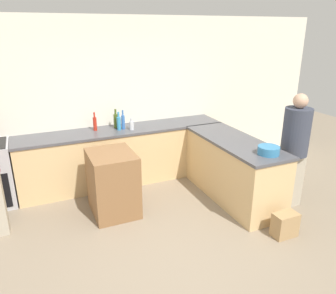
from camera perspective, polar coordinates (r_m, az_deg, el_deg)
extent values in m
plane|color=gray|center=(4.06, 1.61, -17.88)|extent=(14.00, 14.00, 0.00)
cube|color=silver|center=(5.65, -9.06, 8.07)|extent=(8.00, 0.06, 2.70)
cube|color=#D6B27A|center=(5.60, -7.66, -1.62)|extent=(3.38, 0.62, 0.90)
cube|color=#4C4C51|center=(5.44, -7.89, 2.97)|extent=(3.41, 0.65, 0.04)
cube|color=#D6B27A|center=(5.11, 11.22, -3.98)|extent=(0.66, 1.83, 0.90)
cube|color=#4C4C51|center=(4.95, 11.58, 0.99)|extent=(0.69, 1.86, 0.04)
cube|color=brown|center=(4.68, -9.58, -6.22)|extent=(0.61, 0.73, 0.90)
cylinder|color=teal|center=(4.47, 17.11, -0.56)|extent=(0.28, 0.28, 0.11)
cylinder|color=#338CBF|center=(5.35, -8.55, 4.06)|extent=(0.07, 0.07, 0.21)
cylinder|color=#338CBF|center=(5.31, -8.64, 5.61)|extent=(0.03, 0.03, 0.08)
cylinder|color=red|center=(5.39, -12.60, 3.93)|extent=(0.06, 0.06, 0.22)
cylinder|color=red|center=(5.36, -12.72, 5.48)|extent=(0.03, 0.03, 0.08)
cylinder|color=silver|center=(5.35, -6.38, 3.73)|extent=(0.08, 0.08, 0.14)
cylinder|color=silver|center=(5.32, -6.41, 4.73)|extent=(0.03, 0.03, 0.05)
cylinder|color=#475B1E|center=(5.48, -9.06, 4.47)|extent=(0.07, 0.07, 0.23)
cylinder|color=#475B1E|center=(5.44, -9.15, 6.07)|extent=(0.03, 0.03, 0.09)
cylinder|color=#386BB7|center=(5.39, -7.82, 4.28)|extent=(0.06, 0.06, 0.23)
cylinder|color=#386BB7|center=(5.35, -7.90, 5.91)|extent=(0.03, 0.03, 0.09)
cube|color=#ADA38E|center=(5.14, 20.41, -5.39)|extent=(0.33, 0.20, 0.80)
cylinder|color=#383D4C|center=(4.88, 21.44, 2.48)|extent=(0.37, 0.37, 0.67)
sphere|color=tan|center=(4.78, 22.10, 7.46)|extent=(0.20, 0.20, 0.20)
cube|color=#A88456|center=(4.49, 19.69, -12.63)|extent=(0.31, 0.19, 0.32)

